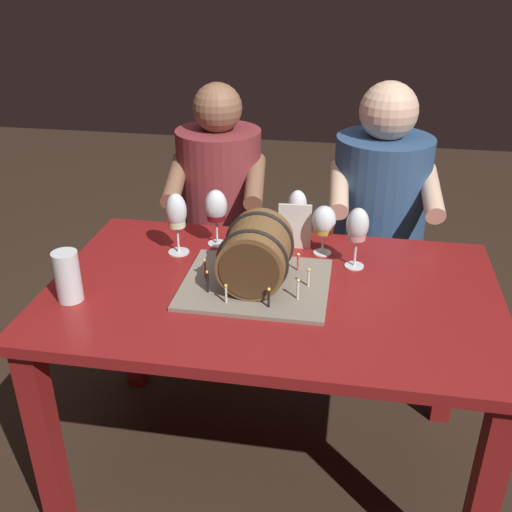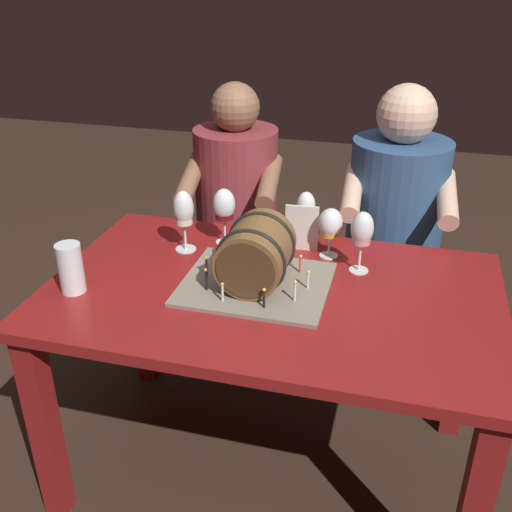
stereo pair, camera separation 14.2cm
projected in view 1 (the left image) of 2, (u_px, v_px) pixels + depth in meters
name	position (u px, v px, depth m)	size (l,w,h in m)	color
ground_plane	(270.00, 463.00, 2.11)	(8.00, 8.00, 0.00)	#332319
dining_table	(272.00, 319.00, 1.83)	(1.34, 0.82, 0.72)	maroon
barrel_cake	(256.00, 258.00, 1.75)	(0.44, 0.37, 0.21)	gray
wine_glass_amber	(324.00, 222.00, 1.93)	(0.08, 0.08, 0.17)	white
wine_glass_empty	(297.00, 206.00, 2.01)	(0.07, 0.07, 0.19)	white
wine_glass_rose	(357.00, 227.00, 1.84)	(0.07, 0.07, 0.20)	white
wine_glass_white	(176.00, 214.00, 1.92)	(0.07, 0.07, 0.21)	white
wine_glass_red	(216.00, 208.00, 1.98)	(0.08, 0.08, 0.20)	white
beer_pint	(68.00, 278.00, 1.69)	(0.07, 0.07, 0.15)	white
menu_card	(295.00, 226.00, 1.98)	(0.11, 0.01, 0.16)	silver
person_seated_left	(221.00, 235.00, 2.52)	(0.41, 0.50, 1.18)	#4C1B1E
person_seated_right	(376.00, 240.00, 2.41)	(0.42, 0.49, 1.20)	#1B2D46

